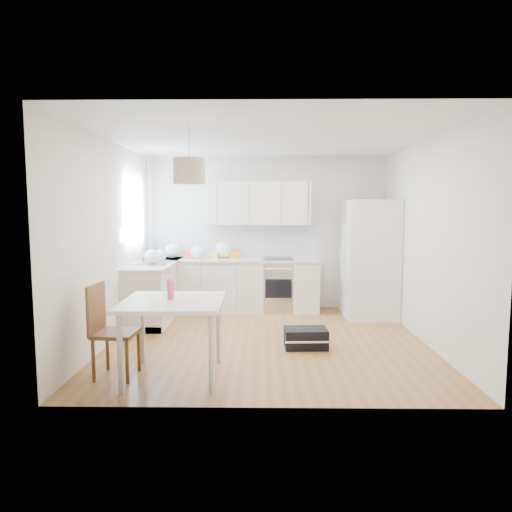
{
  "coord_description": "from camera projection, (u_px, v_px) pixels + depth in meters",
  "views": [
    {
      "loc": [
        -0.07,
        -6.04,
        1.79
      ],
      "look_at": [
        -0.16,
        0.4,
        1.11
      ],
      "focal_mm": 32.0,
      "sensor_mm": 36.0,
      "label": 1
    }
  ],
  "objects": [
    {
      "name": "floor",
      "position": [
        267.0,
        340.0,
        6.19
      ],
      "size": [
        4.2,
        4.2,
        0.0
      ],
      "primitive_type": "plane",
      "color": "brown",
      "rests_on": "ground"
    },
    {
      "name": "grocery_bag_a",
      "position": [
        172.0,
        251.0,
        7.93
      ],
      "size": [
        0.28,
        0.24,
        0.25
      ],
      "primitive_type": "ellipsoid",
      "color": "silver",
      "rests_on": "counter_back"
    },
    {
      "name": "backsplash_back",
      "position": [
        233.0,
        241.0,
        8.16
      ],
      "size": [
        3.0,
        0.01,
        0.58
      ],
      "primitive_type": "cube",
      "color": "white",
      "rests_on": "wall_back"
    },
    {
      "name": "grocery_bag_c",
      "position": [
        224.0,
        250.0,
        7.99
      ],
      "size": [
        0.32,
        0.27,
        0.29
      ],
      "primitive_type": "ellipsoid",
      "color": "silver",
      "rests_on": "counter_back"
    },
    {
      "name": "snack_red",
      "position": [
        191.0,
        255.0,
        7.96
      ],
      "size": [
        0.17,
        0.11,
        0.11
      ],
      "primitive_type": "cube",
      "rotation": [
        0.0,
        0.0,
        -0.05
      ],
      "color": "red",
      "rests_on": "counter_back"
    },
    {
      "name": "upper_cabinets",
      "position": [
        258.0,
        203.0,
        7.93
      ],
      "size": [
        1.7,
        0.32,
        0.75
      ],
      "primitive_type": "cube",
      "color": "beige",
      "rests_on": "wall_back"
    },
    {
      "name": "backsplash_left",
      "position": [
        136.0,
        245.0,
        7.29
      ],
      "size": [
        0.01,
        1.8,
        0.58
      ],
      "primitive_type": "cube",
      "color": "white",
      "rests_on": "wall_left"
    },
    {
      "name": "drink_bottle",
      "position": [
        171.0,
        288.0,
        4.83
      ],
      "size": [
        0.09,
        0.09,
        0.25
      ],
      "primitive_type": "cylinder",
      "rotation": [
        0.0,
        0.0,
        -0.25
      ],
      "color": "#E8406D",
      "rests_on": "dining_table"
    },
    {
      "name": "counter_left",
      "position": [
        155.0,
        264.0,
        7.32
      ],
      "size": [
        0.64,
        1.82,
        0.04
      ],
      "primitive_type": "cube",
      "color": "#B4B7B9",
      "rests_on": "cabinets_left"
    },
    {
      "name": "wall_right",
      "position": [
        426.0,
        242.0,
        6.02
      ],
      "size": [
        0.0,
        4.2,
        4.2
      ],
      "primitive_type": "plane",
      "rotation": [
        1.57,
        0.0,
        -1.57
      ],
      "color": "silver",
      "rests_on": "floor"
    },
    {
      "name": "range_oven",
      "position": [
        278.0,
        286.0,
        7.94
      ],
      "size": [
        0.5,
        0.61,
        0.88
      ],
      "primitive_type": null,
      "color": "#BBBEC0",
      "rests_on": "floor"
    },
    {
      "name": "counter_back",
      "position": [
        232.0,
        260.0,
        7.9
      ],
      "size": [
        3.02,
        0.64,
        0.04
      ],
      "primitive_type": "cube",
      "color": "#B4B7B9",
      "rests_on": "cabinets_back"
    },
    {
      "name": "gym_bag",
      "position": [
        306.0,
        338.0,
        5.87
      ],
      "size": [
        0.56,
        0.38,
        0.25
      ],
      "primitive_type": "cube",
      "rotation": [
        0.0,
        0.0,
        0.04
      ],
      "color": "black",
      "rests_on": "floor"
    },
    {
      "name": "dining_chair",
      "position": [
        116.0,
        331.0,
        4.82
      ],
      "size": [
        0.45,
        0.45,
        1.0
      ],
      "primitive_type": null,
      "rotation": [
        0.0,
        0.0,
        -0.07
      ],
      "color": "#543619",
      "rests_on": "floor"
    },
    {
      "name": "cabinets_left",
      "position": [
        155.0,
        292.0,
        7.37
      ],
      "size": [
        0.6,
        1.8,
        0.88
      ],
      "primitive_type": "cube",
      "color": "beige",
      "rests_on": "floor"
    },
    {
      "name": "wall_back",
      "position": [
        266.0,
        233.0,
        8.14
      ],
      "size": [
        4.2,
        0.0,
        4.2
      ],
      "primitive_type": "plane",
      "rotation": [
        1.57,
        0.0,
        0.0
      ],
      "color": "silver",
      "rests_on": "floor"
    },
    {
      "name": "snack_orange",
      "position": [
        235.0,
        255.0,
        7.94
      ],
      "size": [
        0.19,
        0.14,
        0.12
      ],
      "primitive_type": "cube",
      "rotation": [
        0.0,
        0.0,
        0.21
      ],
      "color": "orange",
      "rests_on": "counter_back"
    },
    {
      "name": "dining_table",
      "position": [
        173.0,
        309.0,
        4.8
      ],
      "size": [
        1.06,
        1.06,
        0.83
      ],
      "rotation": [
        0.0,
        0.0,
        0.02
      ],
      "color": "beige",
      "rests_on": "floor"
    },
    {
      "name": "grocery_bag_e",
      "position": [
        152.0,
        257.0,
        7.15
      ],
      "size": [
        0.25,
        0.21,
        0.23
      ],
      "primitive_type": "ellipsoid",
      "color": "silver",
      "rests_on": "counter_left"
    },
    {
      "name": "sink",
      "position": [
        154.0,
        263.0,
        7.27
      ],
      "size": [
        0.5,
        0.8,
        0.16
      ],
      "primitive_type": null,
      "color": "#BBBEC0",
      "rests_on": "counter_left"
    },
    {
      "name": "ceiling",
      "position": [
        268.0,
        138.0,
        5.91
      ],
      "size": [
        4.2,
        4.2,
        0.0
      ],
      "primitive_type": "plane",
      "rotation": [
        3.14,
        0.0,
        0.0
      ],
      "color": "white",
      "rests_on": "wall_back"
    },
    {
      "name": "snack_yellow",
      "position": [
        214.0,
        256.0,
        7.91
      ],
      "size": [
        0.16,
        0.12,
        0.1
      ],
      "primitive_type": "cube",
      "rotation": [
        0.0,
        0.0,
        -0.22
      ],
      "color": "yellow",
      "rests_on": "counter_back"
    },
    {
      "name": "cabinets_back",
      "position": [
        232.0,
        286.0,
        7.95
      ],
      "size": [
        3.0,
        0.6,
        0.88
      ],
      "primitive_type": "cube",
      "color": "beige",
      "rests_on": "floor"
    },
    {
      "name": "wall_left",
      "position": [
        110.0,
        241.0,
        6.08
      ],
      "size": [
        0.0,
        4.2,
        4.2
      ],
      "primitive_type": "plane",
      "rotation": [
        1.57,
        0.0,
        1.57
      ],
      "color": "silver",
      "rests_on": "floor"
    },
    {
      "name": "window_glassblock",
      "position": [
        134.0,
        211.0,
        7.18
      ],
      "size": [
        0.02,
        1.0,
        1.0
      ],
      "primitive_type": "cube",
      "color": "#BFE0F9",
      "rests_on": "wall_left"
    },
    {
      "name": "pendant_lamp",
      "position": [
        189.0,
        171.0,
        4.81
      ],
      "size": [
        0.35,
        0.35,
        0.26
      ],
      "primitive_type": "cylinder",
      "rotation": [
        0.0,
        0.0,
        -0.03
      ],
      "color": "#C4B997",
      "rests_on": "ceiling"
    },
    {
      "name": "grocery_bag_d",
      "position": [
        160.0,
        256.0,
        7.47
      ],
      "size": [
        0.22,
        0.18,
        0.19
      ],
      "primitive_type": "ellipsoid",
      "color": "silver",
      "rests_on": "counter_back"
    },
    {
      "name": "grocery_bag_b",
      "position": [
        198.0,
        252.0,
        7.87
      ],
      "size": [
        0.25,
        0.21,
        0.23
      ],
      "primitive_type": "ellipsoid",
      "color": "silver",
      "rests_on": "counter_back"
    },
    {
      "name": "refrigerator",
      "position": [
        370.0,
        259.0,
        7.5
      ],
      "size": [
        0.91,
        0.96,
        1.92
      ],
      "primitive_type": null,
      "rotation": [
        0.0,
        0.0,
        0.0
      ],
      "color": "white",
      "rests_on": "floor"
    }
  ]
}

